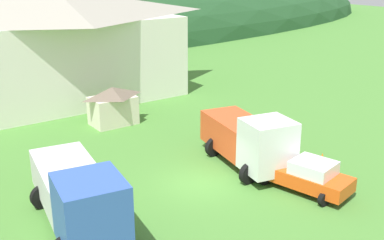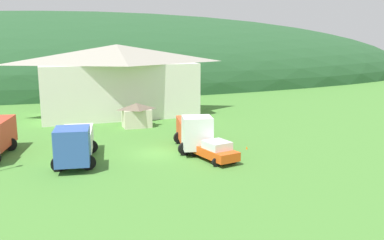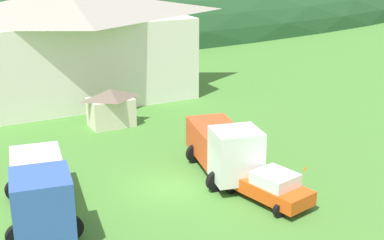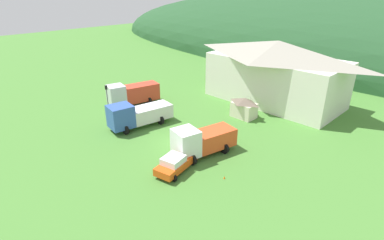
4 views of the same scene
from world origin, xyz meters
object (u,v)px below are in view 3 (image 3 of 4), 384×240
Objects in this scene: traffic_cone_near_pickup at (304,170)px; box_truck_blue at (40,189)px; heavy_rig_white at (224,147)px; play_shed_cream at (111,107)px; service_pickup_orange at (268,185)px; depot_building at (69,44)px.

box_truck_blue is at bearing 176.24° from traffic_cone_near_pickup.
box_truck_blue is 1.16× the size of heavy_rig_white.
service_pickup_orange is (3.04, -14.64, -0.55)m from play_shed_cream.
box_truck_blue is at bearing -109.25° from depot_building.
depot_building is at bearing -158.32° from heavy_rig_white.
box_truck_blue is at bearing -118.58° from service_pickup_orange.
depot_building is 35.34× the size of traffic_cone_near_pickup.
depot_building is 22.39m from traffic_cone_near_pickup.
play_shed_cream is 14.45m from traffic_cone_near_pickup.
depot_building is 8.65m from play_shed_cream.
traffic_cone_near_pickup is at bearing 95.10° from box_truck_blue.
traffic_cone_near_pickup is at bearing -69.58° from depot_building.
heavy_rig_white is at bearing 172.91° from service_pickup_orange.
heavy_rig_white is (2.71, -10.94, 0.27)m from play_shed_cream.
box_truck_blue is 1.59× the size of service_pickup_orange.
depot_building is 23.25m from service_pickup_orange.
play_shed_cream reaches higher than service_pickup_orange.
box_truck_blue is (-7.40, -11.57, 0.25)m from play_shed_cream.
play_shed_cream is 0.46× the size of heavy_rig_white.
depot_building reaches higher than heavy_rig_white.
play_shed_cream is (0.56, -8.02, -3.20)m from depot_building.
play_shed_cream is 11.28m from heavy_rig_white.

